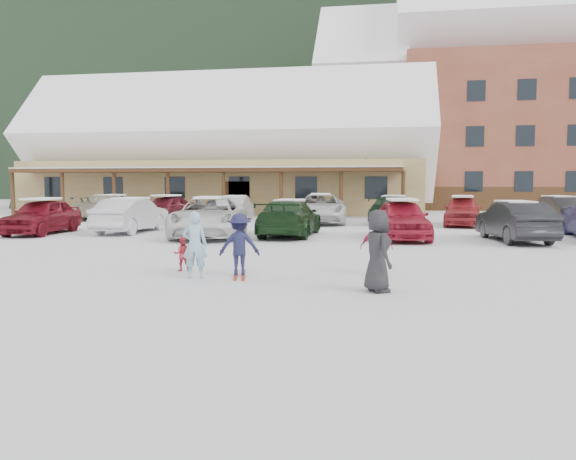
% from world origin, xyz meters
% --- Properties ---
extents(ground, '(160.00, 160.00, 0.00)m').
position_xyz_m(ground, '(0.00, 0.00, 0.00)').
color(ground, silver).
rests_on(ground, ground).
extents(forested_hillside, '(300.00, 70.00, 38.00)m').
position_xyz_m(forested_hillside, '(0.00, 85.00, 19.00)').
color(forested_hillside, black).
rests_on(forested_hillside, ground).
extents(day_lodge, '(29.12, 12.50, 10.38)m').
position_xyz_m(day_lodge, '(-9.00, 27.96, 3.94)').
color(day_lodge, tan).
rests_on(day_lodge, ground).
extents(alpine_hotel, '(31.48, 14.01, 21.48)m').
position_xyz_m(alpine_hotel, '(14.27, 38.00, 8.63)').
color(alpine_hotel, brown).
rests_on(alpine_hotel, ground).
extents(lamp_post, '(0.50, 0.25, 5.70)m').
position_xyz_m(lamp_post, '(1.29, 25.04, 3.25)').
color(lamp_post, black).
rests_on(lamp_post, ground).
extents(conifer_0, '(4.40, 4.40, 10.20)m').
position_xyz_m(conifer_0, '(-26.00, 30.00, 5.69)').
color(conifer_0, black).
rests_on(conifer_0, ground).
extents(conifer_2, '(5.28, 5.28, 12.24)m').
position_xyz_m(conifer_2, '(-30.00, 42.00, 6.83)').
color(conifer_2, black).
rests_on(conifer_2, ground).
extents(conifer_3, '(3.96, 3.96, 9.18)m').
position_xyz_m(conifer_3, '(6.00, 44.00, 5.12)').
color(conifer_3, black).
rests_on(conifer_3, ground).
extents(adult_skier, '(0.61, 0.46, 1.52)m').
position_xyz_m(adult_skier, '(-1.58, -0.44, 0.76)').
color(adult_skier, '#8DB6CC').
rests_on(adult_skier, ground).
extents(toddler_red, '(0.50, 0.45, 0.83)m').
position_xyz_m(toddler_red, '(-2.24, 0.51, 0.42)').
color(toddler_red, '#B42C39').
rests_on(toddler_red, ground).
extents(child_navy, '(1.03, 0.74, 1.44)m').
position_xyz_m(child_navy, '(-0.67, 0.04, 0.72)').
color(child_navy, '#18193B').
rests_on(child_navy, ground).
extents(skis_child_navy, '(0.52, 1.41, 0.03)m').
position_xyz_m(skis_child_navy, '(-0.67, 0.04, 0.01)').
color(skis_child_navy, '#A53317').
rests_on(skis_child_navy, ground).
extents(child_magenta, '(0.76, 0.33, 1.28)m').
position_xyz_m(child_magenta, '(2.45, 0.75, 0.64)').
color(child_magenta, '#B52654').
rests_on(child_magenta, ground).
extents(skis_child_magenta, '(0.23, 1.40, 0.03)m').
position_xyz_m(skis_child_magenta, '(2.45, 0.75, 0.01)').
color(skis_child_magenta, '#A53317').
rests_on(skis_child_magenta, ground).
extents(bystander_dark, '(0.81, 0.94, 1.63)m').
position_xyz_m(bystander_dark, '(2.50, -1.32, 0.81)').
color(bystander_dark, black).
rests_on(bystander_dark, ground).
extents(parked_car_0, '(2.06, 4.46, 1.48)m').
position_xyz_m(parked_car_0, '(-11.51, 8.78, 0.74)').
color(parked_car_0, maroon).
rests_on(parked_car_0, ground).
extents(parked_car_1, '(1.67, 4.52, 1.48)m').
position_xyz_m(parked_car_1, '(-8.13, 10.06, 0.74)').
color(parked_car_1, silver).
rests_on(parked_car_1, ground).
extents(parked_car_2, '(3.49, 5.99, 1.57)m').
position_xyz_m(parked_car_2, '(-4.22, 8.79, 0.78)').
color(parked_car_2, silver).
rests_on(parked_car_2, ground).
extents(parked_car_3, '(2.11, 5.01, 1.45)m').
position_xyz_m(parked_car_3, '(-1.17, 9.68, 0.72)').
color(parked_car_3, black).
rests_on(parked_car_3, ground).
extents(parked_car_4, '(2.32, 4.65, 1.52)m').
position_xyz_m(parked_car_4, '(3.23, 9.17, 0.76)').
color(parked_car_4, '#A81C31').
rests_on(parked_car_4, ground).
extents(parked_car_5, '(2.20, 4.61, 1.46)m').
position_xyz_m(parked_car_5, '(7.28, 9.08, 0.73)').
color(parked_car_5, black).
rests_on(parked_car_5, ground).
extents(parked_car_7, '(2.78, 5.16, 1.42)m').
position_xyz_m(parked_car_7, '(-13.06, 17.72, 0.71)').
color(parked_car_7, '#9C987B').
rests_on(parked_car_7, ground).
extents(parked_car_8, '(2.28, 4.43, 1.44)m').
position_xyz_m(parked_car_8, '(-9.19, 16.55, 0.72)').
color(parked_car_8, maroon).
rests_on(parked_car_8, ground).
extents(parked_car_9, '(1.81, 4.34, 1.40)m').
position_xyz_m(parked_car_9, '(-5.56, 17.48, 0.70)').
color(parked_car_9, '#AAA9AE').
rests_on(parked_car_9, ground).
extents(parked_car_10, '(3.09, 5.77, 1.54)m').
position_xyz_m(parked_car_10, '(-0.74, 16.78, 0.77)').
color(parked_car_10, silver).
rests_on(parked_car_10, ground).
extents(parked_car_11, '(2.80, 5.24, 1.44)m').
position_xyz_m(parked_car_11, '(3.02, 17.23, 0.72)').
color(parked_car_11, '#1A311F').
rests_on(parked_car_11, ground).
extents(parked_car_12, '(2.28, 4.51, 1.47)m').
position_xyz_m(parked_car_12, '(6.36, 16.34, 0.74)').
color(parked_car_12, '#AD2B32').
rests_on(parked_car_12, ground).
extents(parked_car_13, '(2.12, 4.64, 1.48)m').
position_xyz_m(parked_car_13, '(10.86, 16.60, 0.74)').
color(parked_car_13, black).
rests_on(parked_car_13, ground).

